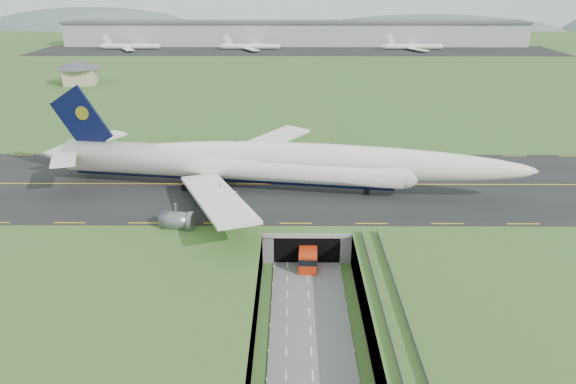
{
  "coord_description": "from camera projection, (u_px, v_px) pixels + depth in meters",
  "views": [
    {
      "loc": [
        -2.85,
        -82.58,
        48.78
      ],
      "look_at": [
        -3.49,
        20.0,
        9.3
      ],
      "focal_mm": 35.0,
      "sensor_mm": 36.0,
      "label": 1
    }
  ],
  "objects": [
    {
      "name": "tunnel_portal",
      "position": [
        306.0,
        227.0,
        108.97
      ],
      "size": [
        17.0,
        22.3,
        6.0
      ],
      "color": "gray",
      "rests_on": "ground"
    },
    {
      "name": "shuttle_tram",
      "position": [
        308.0,
        255.0,
        100.87
      ],
      "size": [
        3.66,
        8.81,
        3.51
      ],
      "rotation": [
        0.0,
        0.0,
        -0.04
      ],
      "color": "red",
      "rests_on": "ground"
    },
    {
      "name": "trench_road",
      "position": [
        309.0,
        310.0,
        87.54
      ],
      "size": [
        12.0,
        75.0,
        0.2
      ],
      "primitive_type": "cube",
      "color": "slate",
      "rests_on": "ground"
    },
    {
      "name": "distant_hills",
      "position": [
        367.0,
        40.0,
        496.94
      ],
      "size": [
        700.0,
        91.0,
        60.0
      ],
      "color": "slate",
      "rests_on": "ground"
    },
    {
      "name": "service_building",
      "position": [
        79.0,
        70.0,
        236.11
      ],
      "size": [
        22.52,
        22.52,
        10.22
      ],
      "rotation": [
        0.0,
        0.0,
        0.23
      ],
      "color": "tan",
      "rests_on": "ground"
    },
    {
      "name": "guideway",
      "position": [
        395.0,
        325.0,
        74.76
      ],
      "size": [
        3.0,
        53.0,
        7.05
      ],
      "color": "#A8A8A3",
      "rests_on": "ground"
    },
    {
      "name": "ground",
      "position": [
        308.0,
        286.0,
        94.57
      ],
      "size": [
        900.0,
        900.0,
        0.0
      ],
      "primitive_type": "plane",
      "color": "#355722",
      "rests_on": "ground"
    },
    {
      "name": "airfield_deck",
      "position": [
        308.0,
        270.0,
        93.5
      ],
      "size": [
        800.0,
        800.0,
        6.0
      ],
      "primitive_type": "cube",
      "color": "gray",
      "rests_on": "ground"
    },
    {
      "name": "jumbo_jet",
      "position": [
        265.0,
        163.0,
        118.36
      ],
      "size": [
        105.8,
        65.37,
        21.9
      ],
      "rotation": [
        0.0,
        0.0,
        -0.16
      ],
      "color": "white",
      "rests_on": "ground"
    },
    {
      "name": "cargo_terminal",
      "position": [
        296.0,
        33.0,
        368.99
      ],
      "size": [
        320.0,
        67.0,
        15.6
      ],
      "color": "#B2B2B2",
      "rests_on": "ground"
    },
    {
      "name": "taxiway",
      "position": [
        304.0,
        184.0,
        123.18
      ],
      "size": [
        800.0,
        44.0,
        0.18
      ],
      "primitive_type": "cube",
      "color": "black",
      "rests_on": "airfield_deck"
    }
  ]
}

